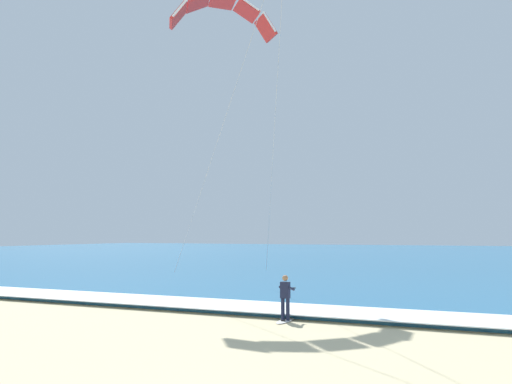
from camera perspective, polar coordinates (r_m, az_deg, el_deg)
The scene contains 5 objects.
sea at distance 77.97m, azimuth 19.34°, elevation -7.00°, with size 200.00×120.00×0.20m, color teal.
surf_foam at distance 19.45m, azimuth 10.52°, elevation -13.74°, with size 200.00×2.93×0.04m, color white.
surfboard at distance 18.43m, azimuth 3.49°, elevation -14.92°, with size 0.53×1.43×0.09m.
kitesurfer at distance 18.31m, azimuth 3.49°, elevation -12.09°, with size 0.55×0.54×1.69m.
kite_primary at distance 29.56m, azimuth -3.89°, elevation 20.44°, with size 8.52×8.77×15.65m.
Camera 1 is at (3.91, -5.72, 3.21)m, focal length 33.89 mm.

